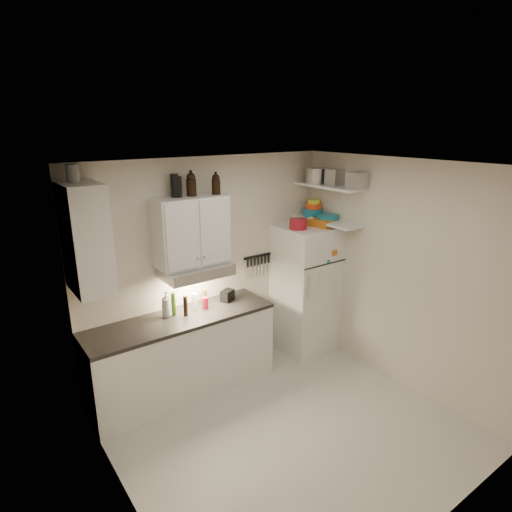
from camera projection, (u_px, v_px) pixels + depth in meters
floor at (288, 429)px, 4.32m from camera, size 3.20×3.00×0.02m
ceiling at (295, 165)px, 3.54m from camera, size 3.20×3.00×0.02m
back_wall at (209, 267)px, 5.10m from camera, size 3.20×0.02×2.60m
left_wall at (118, 366)px, 3.02m from camera, size 0.02×3.00×2.60m
right_wall at (400, 275)px, 4.83m from camera, size 0.02×3.00×2.60m
base_cabinet at (183, 356)px, 4.80m from camera, size 2.10×0.60×0.88m
countertop at (181, 319)px, 4.67m from camera, size 2.10×0.62×0.04m
upper_cabinet at (192, 231)px, 4.64m from camera, size 0.80×0.33×0.75m
side_cabinet at (86, 238)px, 3.86m from camera, size 0.33×0.55×1.00m
range_hood at (196, 270)px, 4.71m from camera, size 0.76×0.46×0.12m
fridge at (305, 289)px, 5.66m from camera, size 0.70×0.68×1.70m
shelf_hi at (329, 186)px, 5.27m from camera, size 0.30×0.95×0.03m
shelf_lo at (327, 221)px, 5.40m from camera, size 0.30×0.95×0.03m
knife_strip at (258, 256)px, 5.46m from camera, size 0.42×0.02×0.03m
dutch_oven at (298, 224)px, 5.25m from camera, size 0.27×0.27×0.13m
book_stack at (322, 223)px, 5.38m from camera, size 0.27×0.31×0.09m
spice_jar at (311, 221)px, 5.42m from camera, size 0.07×0.07×0.11m
stock_pot at (316, 176)px, 5.41m from camera, size 0.34×0.34×0.19m
tin_a at (335, 177)px, 5.24m from camera, size 0.20×0.18×0.20m
tin_b at (357, 180)px, 4.95m from camera, size 0.20×0.20×0.19m
bowl_teal at (313, 212)px, 5.61m from camera, size 0.26×0.26×0.10m
bowl_orange at (314, 206)px, 5.60m from camera, size 0.21×0.21×0.06m
bowl_yellow at (314, 202)px, 5.58m from camera, size 0.16×0.16×0.05m
plates at (328, 217)px, 5.41m from camera, size 0.34×0.34×0.07m
growler_a at (191, 184)px, 4.53m from camera, size 0.11×0.11×0.25m
growler_b at (216, 184)px, 4.64m from camera, size 0.11×0.11×0.23m
thermos_a at (178, 187)px, 4.46m from camera, size 0.10×0.10×0.22m
thermos_b at (175, 186)px, 4.45m from camera, size 0.10×0.10×0.24m
side_jar at (72, 173)px, 3.75m from camera, size 0.15×0.15×0.15m
soap_bottle at (166, 303)px, 4.63m from camera, size 0.16×0.16×0.33m
pepper_mill at (204, 297)px, 4.97m from camera, size 0.07×0.07×0.19m
oil_bottle at (174, 304)px, 4.68m from camera, size 0.06×0.06×0.26m
vinegar_bottle at (185, 306)px, 4.67m from camera, size 0.05×0.05×0.23m
clear_bottle at (195, 301)px, 4.84m from camera, size 0.07×0.07×0.19m
red_jar at (205, 303)px, 4.86m from camera, size 0.08×0.08×0.14m
caddy at (227, 295)px, 5.08m from camera, size 0.19×0.17×0.13m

